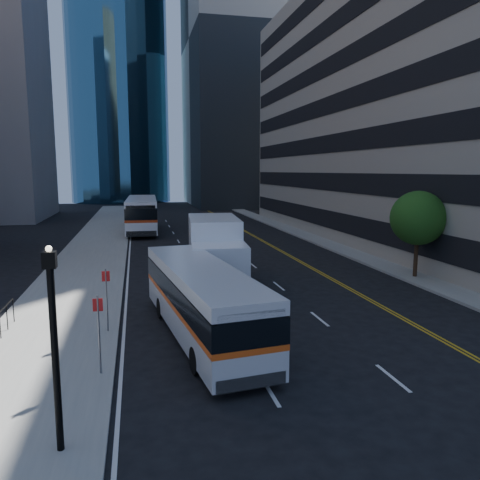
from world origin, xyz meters
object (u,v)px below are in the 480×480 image
Objects in this scene: box_truck at (215,252)px; bus_front at (201,299)px; lamp_post at (54,341)px; bus_rear at (142,213)px; street_tree at (418,218)px.

bus_front is at bearing -98.48° from box_truck.
lamp_post is 8.20m from bus_front.
lamp_post is at bearing -128.41° from bus_front.
bus_front is 1.35× the size of box_truck.
bus_front is 7.93m from box_truck.
lamp_post reaches higher than bus_front.
street_tree is at bearing -57.61° from bus_rear.
bus_rear is (-15.60, 26.09, -1.71)m from street_tree.
box_truck is at bearing 176.90° from street_tree.
street_tree is at bearing 1.84° from box_truck.
street_tree is 22.82m from lamp_post.
box_truck reaches higher than bus_rear.
street_tree is 1.12× the size of lamp_post.
lamp_post is 15.85m from box_truck.
bus_front is at bearing -152.98° from street_tree.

